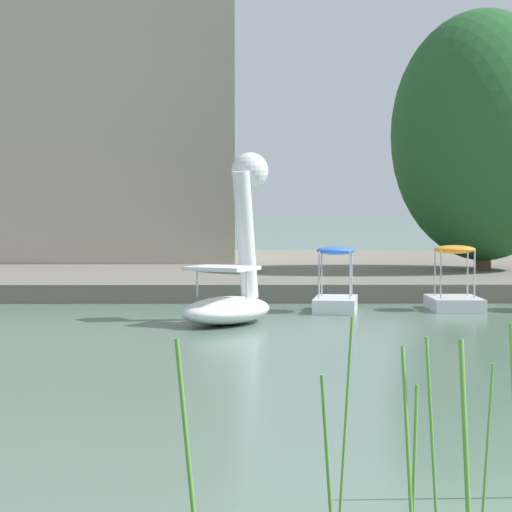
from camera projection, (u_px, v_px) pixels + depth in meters
The scene contains 6 objects.
shore_bank_far at pixel (311, 269), 36.97m from camera, with size 140.51×22.20×0.47m, color #6B665B.
swan_boat at pixel (233, 273), 21.57m from camera, with size 2.53×3.10×3.58m.
pedal_boat_blue at pixel (336, 291), 23.88m from camera, with size 1.20×1.92×1.51m.
pedal_boat_orange at pixel (454, 291), 24.26m from camera, with size 1.15×1.80×1.52m.
tree_willow_near_path at pixel (484, 136), 32.08m from camera, with size 6.77×7.05×8.07m.
reed_clump_foreground at pixel (450, 443), 7.42m from camera, with size 3.33×1.60×1.59m.
Camera 1 is at (-2.30, -6.46, 2.38)m, focal length 72.62 mm.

